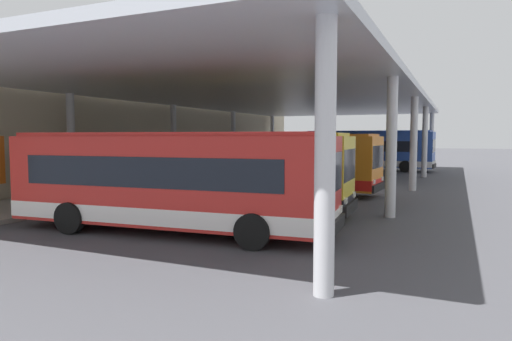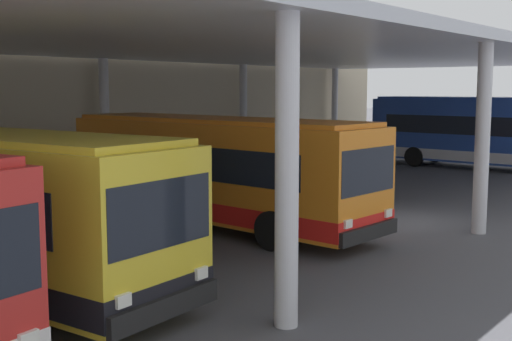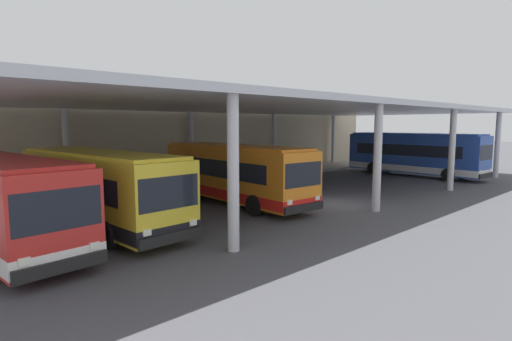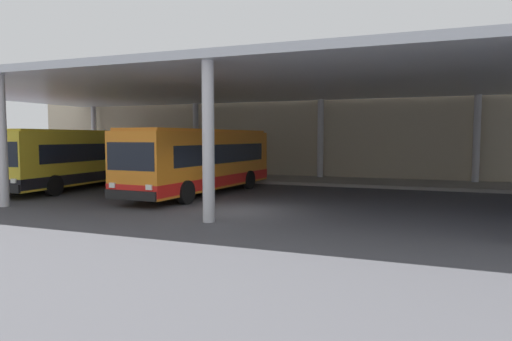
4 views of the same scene
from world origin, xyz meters
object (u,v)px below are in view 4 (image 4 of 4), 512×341
at_px(bus_middle_bay, 201,160).
at_px(banner_sign, 105,148).
at_px(bus_second_bay, 79,158).
at_px(bus_nearest_bay, 23,157).
at_px(bench_waiting, 235,169).

xyz_separation_m(bus_middle_bay, banner_sign, (-11.62, 6.96, 0.32)).
bearing_deg(banner_sign, bus_middle_bay, -30.91).
distance_m(bus_second_bay, bus_middle_bay, 7.53).
relative_size(bus_nearest_bay, bus_second_bay, 1.00).
relative_size(bus_nearest_bay, bench_waiting, 5.94).
height_order(bus_nearest_bay, bus_middle_bay, same).
relative_size(bus_second_bay, bench_waiting, 5.92).
relative_size(bench_waiting, banner_sign, 0.56).
bearing_deg(bus_second_bay, bus_nearest_bay, -174.26).
bearing_deg(bench_waiting, bus_nearest_bay, -138.91).
xyz_separation_m(bench_waiting, banner_sign, (-9.96, -0.88, 1.32)).
relative_size(bus_nearest_bay, bus_middle_bay, 1.00).
bearing_deg(bus_nearest_bay, bench_waiting, 41.09).
distance_m(bus_second_bay, banner_sign, 8.18).
xyz_separation_m(bus_second_bay, banner_sign, (-4.08, 7.08, 0.32)).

